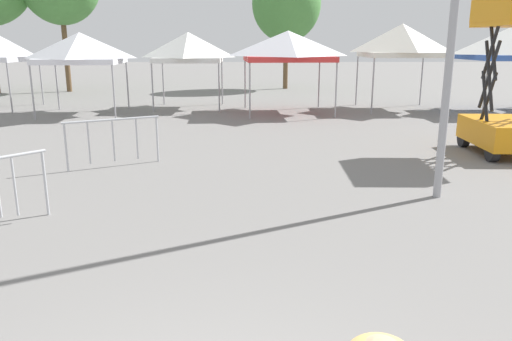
{
  "coord_description": "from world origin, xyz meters",
  "views": [
    {
      "loc": [
        0.33,
        -2.31,
        2.69
      ],
      "look_at": [
        0.37,
        3.07,
        1.3
      ],
      "focal_mm": 34.9,
      "sensor_mm": 36.0,
      "label": 1
    }
  ],
  "objects_px": {
    "canopy_tent_behind_right": "(288,46)",
    "crowd_barrier_mid_lot": "(113,133)",
    "scissor_lift": "(506,108)",
    "canopy_tent_far_right": "(510,43)",
    "canopy_tent_right_of_center": "(188,47)",
    "canopy_tent_behind_left": "(402,40)",
    "tree_behind_tents_center": "(286,4)",
    "canopy_tent_far_left": "(80,48)"
  },
  "relations": [
    {
      "from": "canopy_tent_behind_right",
      "to": "scissor_lift",
      "type": "xyz_separation_m",
      "value": [
        4.81,
        -7.57,
        -1.41
      ]
    },
    {
      "from": "tree_behind_tents_center",
      "to": "canopy_tent_far_left",
      "type": "bearing_deg",
      "value": -127.71
    },
    {
      "from": "canopy_tent_right_of_center",
      "to": "scissor_lift",
      "type": "bearing_deg",
      "value": -45.63
    },
    {
      "from": "canopy_tent_behind_right",
      "to": "canopy_tent_behind_left",
      "type": "distance_m",
      "value": 4.75
    },
    {
      "from": "canopy_tent_behind_left",
      "to": "tree_behind_tents_center",
      "type": "bearing_deg",
      "value": 112.89
    },
    {
      "from": "canopy_tent_right_of_center",
      "to": "tree_behind_tents_center",
      "type": "relative_size",
      "value": 0.44
    },
    {
      "from": "crowd_barrier_mid_lot",
      "to": "tree_behind_tents_center",
      "type": "bearing_deg",
      "value": 75.32
    },
    {
      "from": "canopy_tent_far_left",
      "to": "canopy_tent_far_right",
      "type": "height_order",
      "value": "canopy_tent_far_right"
    },
    {
      "from": "canopy_tent_right_of_center",
      "to": "canopy_tent_far_left",
      "type": "bearing_deg",
      "value": -154.48
    },
    {
      "from": "canopy_tent_behind_left",
      "to": "canopy_tent_far_right",
      "type": "relative_size",
      "value": 1.0
    },
    {
      "from": "canopy_tent_far_right",
      "to": "crowd_barrier_mid_lot",
      "type": "xyz_separation_m",
      "value": [
        -13.05,
        -8.89,
        -1.91
      ]
    },
    {
      "from": "canopy_tent_behind_left",
      "to": "tree_behind_tents_center",
      "type": "height_order",
      "value": "tree_behind_tents_center"
    },
    {
      "from": "canopy_tent_behind_right",
      "to": "canopy_tent_far_right",
      "type": "height_order",
      "value": "canopy_tent_far_right"
    },
    {
      "from": "canopy_tent_right_of_center",
      "to": "crowd_barrier_mid_lot",
      "type": "xyz_separation_m",
      "value": [
        -0.45,
        -10.23,
        -1.74
      ]
    },
    {
      "from": "tree_behind_tents_center",
      "to": "crowd_barrier_mid_lot",
      "type": "bearing_deg",
      "value": -104.68
    },
    {
      "from": "canopy_tent_right_of_center",
      "to": "canopy_tent_behind_left",
      "type": "bearing_deg",
      "value": -3.1
    },
    {
      "from": "canopy_tent_far_left",
      "to": "canopy_tent_far_right",
      "type": "xyz_separation_m",
      "value": [
        16.43,
        0.48,
        0.18
      ]
    },
    {
      "from": "canopy_tent_far_right",
      "to": "canopy_tent_behind_right",
      "type": "bearing_deg",
      "value": -179.43
    },
    {
      "from": "canopy_tent_right_of_center",
      "to": "canopy_tent_behind_left",
      "type": "xyz_separation_m",
      "value": [
        8.65,
        -0.47,
        0.27
      ]
    },
    {
      "from": "canopy_tent_behind_right",
      "to": "canopy_tent_far_left",
      "type": "bearing_deg",
      "value": -177.11
    },
    {
      "from": "canopy_tent_far_right",
      "to": "crowd_barrier_mid_lot",
      "type": "bearing_deg",
      "value": -145.75
    },
    {
      "from": "canopy_tent_right_of_center",
      "to": "canopy_tent_behind_right",
      "type": "xyz_separation_m",
      "value": [
        4.0,
        -1.43,
        0.06
      ]
    },
    {
      "from": "scissor_lift",
      "to": "crowd_barrier_mid_lot",
      "type": "relative_size",
      "value": 1.98
    },
    {
      "from": "canopy_tent_far_left",
      "to": "canopy_tent_behind_right",
      "type": "distance_m",
      "value": 7.84
    },
    {
      "from": "canopy_tent_behind_left",
      "to": "crowd_barrier_mid_lot",
      "type": "height_order",
      "value": "canopy_tent_behind_left"
    },
    {
      "from": "canopy_tent_right_of_center",
      "to": "canopy_tent_behind_right",
      "type": "bearing_deg",
      "value": -19.67
    },
    {
      "from": "tree_behind_tents_center",
      "to": "scissor_lift",
      "type": "bearing_deg",
      "value": -76.94
    },
    {
      "from": "canopy_tent_right_of_center",
      "to": "crowd_barrier_mid_lot",
      "type": "bearing_deg",
      "value": -92.5
    },
    {
      "from": "canopy_tent_far_right",
      "to": "tree_behind_tents_center",
      "type": "bearing_deg",
      "value": 127.44
    },
    {
      "from": "canopy_tent_far_left",
      "to": "canopy_tent_behind_left",
      "type": "height_order",
      "value": "canopy_tent_behind_left"
    },
    {
      "from": "scissor_lift",
      "to": "crowd_barrier_mid_lot",
      "type": "distance_m",
      "value": 9.35
    },
    {
      "from": "canopy_tent_behind_right",
      "to": "crowd_barrier_mid_lot",
      "type": "bearing_deg",
      "value": -116.82
    },
    {
      "from": "canopy_tent_behind_right",
      "to": "canopy_tent_far_right",
      "type": "relative_size",
      "value": 1.02
    },
    {
      "from": "canopy_tent_behind_right",
      "to": "crowd_barrier_mid_lot",
      "type": "distance_m",
      "value": 10.03
    },
    {
      "from": "scissor_lift",
      "to": "tree_behind_tents_center",
      "type": "distance_m",
      "value": 18.94
    },
    {
      "from": "canopy_tent_far_left",
      "to": "scissor_lift",
      "type": "bearing_deg",
      "value": -29.6
    },
    {
      "from": "scissor_lift",
      "to": "tree_behind_tents_center",
      "type": "bearing_deg",
      "value": 103.06
    },
    {
      "from": "canopy_tent_right_of_center",
      "to": "canopy_tent_behind_right",
      "type": "relative_size",
      "value": 0.88
    },
    {
      "from": "crowd_barrier_mid_lot",
      "to": "canopy_tent_far_right",
      "type": "bearing_deg",
      "value": 34.25
    },
    {
      "from": "canopy_tent_far_left",
      "to": "canopy_tent_behind_right",
      "type": "xyz_separation_m",
      "value": [
        7.83,
        0.4,
        0.07
      ]
    },
    {
      "from": "scissor_lift",
      "to": "canopy_tent_behind_right",
      "type": "bearing_deg",
      "value": 122.4
    },
    {
      "from": "canopy_tent_far_left",
      "to": "canopy_tent_behind_left",
      "type": "xyz_separation_m",
      "value": [
        12.48,
        1.36,
        0.28
      ]
    }
  ]
}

